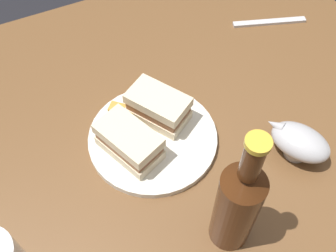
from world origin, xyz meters
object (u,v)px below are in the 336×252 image
object	(u,v)px
sandwich_half_left	(158,107)
gravy_boat	(299,142)
sandwich_half_right	(129,142)
fork	(269,22)
plate	(154,139)
cider_bottle	(237,204)

from	to	relation	value
sandwich_half_left	gravy_boat	xyz separation A→B (m)	(0.20, -0.18, -0.00)
sandwich_half_right	fork	size ratio (longest dim) A/B	0.76
plate	sandwich_half_left	distance (m)	0.06
plate	sandwich_half_left	xyz separation A→B (m)	(0.03, 0.04, 0.04)
cider_bottle	sandwich_half_left	bearing A→B (deg)	91.48
gravy_boat	cider_bottle	xyz separation A→B (m)	(-0.19, -0.08, 0.07)
plate	sandwich_half_left	world-z (taller)	sandwich_half_left
gravy_boat	cider_bottle	world-z (taller)	cider_bottle
sandwich_half_left	gravy_boat	bearing A→B (deg)	-42.48
plate	fork	world-z (taller)	plate
cider_bottle	fork	world-z (taller)	cider_bottle
plate	sandwich_half_right	world-z (taller)	sandwich_half_right
plate	sandwich_half_right	size ratio (longest dim) A/B	1.83
sandwich_half_right	gravy_boat	distance (m)	0.31
sandwich_half_right	gravy_boat	xyz separation A→B (m)	(0.28, -0.13, -0.00)
gravy_boat	fork	distance (m)	0.38
sandwich_half_right	gravy_boat	world-z (taller)	sandwich_half_right
cider_bottle	fork	xyz separation A→B (m)	(0.36, 0.41, -0.11)
plate	sandwich_half_right	xyz separation A→B (m)	(-0.05, -0.01, 0.04)
gravy_boat	cider_bottle	size ratio (longest dim) A/B	0.47
plate	fork	xyz separation A→B (m)	(0.40, 0.19, -0.00)
gravy_boat	fork	xyz separation A→B (m)	(0.17, 0.33, -0.04)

